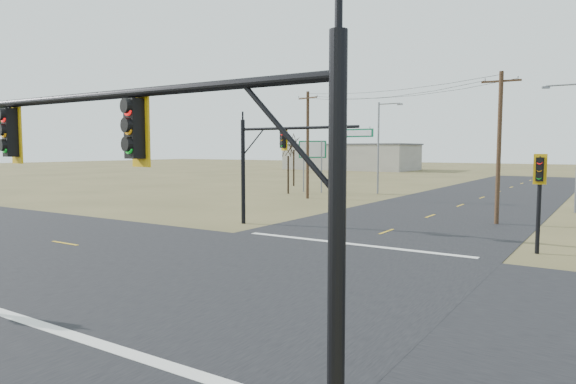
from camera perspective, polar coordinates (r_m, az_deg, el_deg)
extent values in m
plane|color=olive|center=(19.14, -2.88, -9.35)|extent=(320.00, 320.00, 0.00)
cube|color=black|center=(19.13, -2.88, -9.32)|extent=(160.00, 14.00, 0.02)
cube|color=black|center=(19.13, -2.88, -9.31)|extent=(14.00, 160.00, 0.02)
cube|color=silver|center=(14.01, -21.74, -14.93)|extent=(12.00, 0.40, 0.01)
cube|color=silver|center=(25.46, 7.07, -5.74)|extent=(12.00, 0.40, 0.01)
cylinder|color=black|center=(7.13, 5.42, -7.79)|extent=(0.25, 0.25, 6.26)
cylinder|color=black|center=(9.90, -18.49, 10.24)|extent=(8.94, 0.16, 0.16)
cylinder|color=black|center=(32.10, -5.01, 2.23)|extent=(0.26, 0.26, 6.48)
cylinder|color=black|center=(29.84, 0.97, 7.12)|extent=(7.87, 0.17, 0.17)
cube|color=#0E633D|center=(27.98, 7.76, 6.51)|extent=(1.80, 0.05, 0.45)
cylinder|color=black|center=(25.38, 26.10, -1.38)|extent=(0.18, 0.18, 4.31)
cylinder|color=#47301E|center=(34.21, 22.39, 4.48)|extent=(0.27, 0.27, 9.39)
cube|color=#47301E|center=(34.46, 22.61, 11.31)|extent=(2.30, 0.23, 0.12)
cylinder|color=#47301E|center=(48.27, 2.20, 5.20)|extent=(0.29, 0.29, 10.00)
cube|color=#47301E|center=(48.50, 2.22, 10.40)|extent=(2.38, 0.81, 0.12)
cylinder|color=slate|center=(55.72, 1.75, 2.86)|extent=(0.15, 0.15, 5.54)
cylinder|color=slate|center=(54.61, 3.74, 2.81)|extent=(0.15, 0.15, 5.54)
cube|color=#0E633D|center=(55.12, 2.74, 4.75)|extent=(2.74, 1.27, 1.85)
cylinder|color=slate|center=(43.17, 28.27, 10.43)|extent=(2.29, 0.11, 0.11)
cube|color=slate|center=(43.27, 26.73, 10.34)|extent=(0.58, 0.43, 0.17)
cylinder|color=slate|center=(54.16, 9.99, 4.80)|extent=(0.19, 0.19, 9.46)
cylinder|color=slate|center=(53.93, 11.19, 9.60)|extent=(2.27, 0.11, 0.11)
cube|color=slate|center=(53.51, 12.34, 9.51)|extent=(0.52, 0.24, 0.17)
cylinder|color=black|center=(53.53, 0.02, 1.92)|extent=(0.19, 0.19, 3.94)
cylinder|color=black|center=(64.59, 0.64, 2.69)|extent=(0.21, 0.21, 4.54)
cube|color=#A19D8F|center=(116.73, 7.02, 3.84)|extent=(28.00, 14.00, 5.50)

